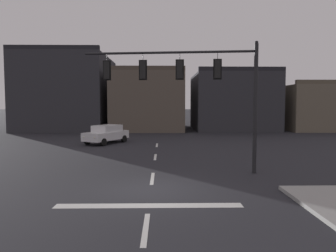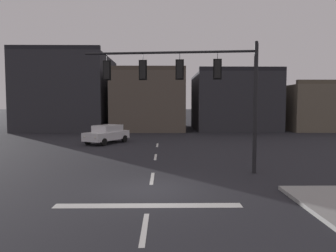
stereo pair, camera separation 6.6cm
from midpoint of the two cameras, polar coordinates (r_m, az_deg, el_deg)
ground_plane at (r=13.13m, az=-3.23°, el=-11.34°), size 400.00×400.00×0.00m
stop_bar_paint at (r=11.21m, az=-3.64°, el=-14.01°), size 6.40×0.50×0.01m
lane_centreline at (r=15.06m, az=-2.93°, el=-9.32°), size 0.16×26.40×0.01m
signal_mast_near_side at (r=16.23m, az=4.38°, el=8.29°), size 8.68×1.22×6.55m
car_lot_nearside at (r=28.47m, az=-11.01°, el=-1.36°), size 3.67×4.73×1.61m
building_row at (r=43.94m, az=-1.56°, el=4.76°), size 44.45×13.64×10.34m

